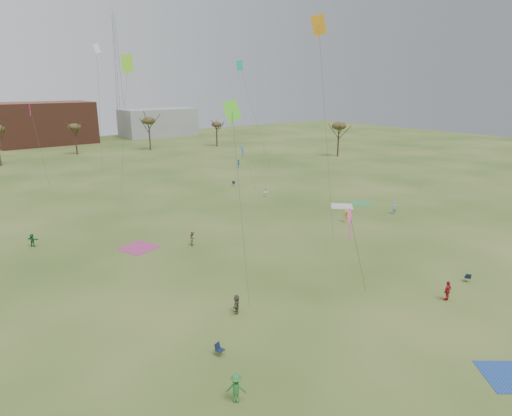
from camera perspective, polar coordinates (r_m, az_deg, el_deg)
ground at (r=38.59m, az=11.15°, el=-11.81°), size 260.00×260.00×0.00m
flyer_near_center at (r=27.40m, az=-2.57°, el=-22.08°), size 1.29×1.28×1.78m
spectator_fore_a at (r=41.16m, az=23.32°, el=-9.71°), size 1.02×0.43×1.73m
spectator_fore_b at (r=50.47m, az=-8.10°, el=-3.89°), size 0.93×0.98×1.60m
spectator_fore_c at (r=36.04m, az=-2.52°, el=-12.20°), size 1.26×1.42×1.56m
flyer_mid_b at (r=59.24m, az=11.51°, el=-1.02°), size 1.12×1.24×1.67m
flyer_mid_c at (r=64.61m, az=17.28°, el=0.05°), size 0.74×0.57×1.82m
spectator_mid_e at (r=71.07m, az=1.27°, el=2.04°), size 0.89×0.90×1.47m
flyer_far_a at (r=55.53m, az=-26.73°, el=-3.69°), size 1.23×1.36×1.51m
flyer_far_c at (r=95.82m, az=-2.27°, el=5.72°), size 0.95×1.24×1.70m
blanket_blue at (r=33.66m, az=29.77°, el=-18.25°), size 4.58×4.58×0.03m
blanket_cream at (r=66.91m, az=10.92°, el=0.22°), size 4.50×4.50×0.03m
blanket_plum at (r=51.13m, az=-14.77°, el=-4.96°), size 4.46×4.46×0.03m
blanket_olive at (r=69.13m, az=13.23°, el=0.59°), size 4.06×4.06×0.03m
camp_chair_left at (r=31.48m, az=-4.64°, el=-17.90°), size 0.65×0.68×0.87m
camp_chair_center at (r=45.72m, az=25.43°, el=-8.23°), size 0.74×0.73×0.87m
camp_chair_right at (r=78.58m, az=-2.89°, el=3.01°), size 0.73×0.74×0.87m
kites_aloft at (r=67.64m, az=-13.39°, el=16.21°), size 65.03×64.31×23.79m
tree_line at (r=104.44m, az=-24.68°, el=8.61°), size 117.44×49.32×8.91m
building_brick at (r=145.97m, az=-25.43°, el=9.77°), size 26.00×16.00×12.00m
building_grey at (r=155.52m, az=-12.39°, el=10.64°), size 24.00×12.00×9.00m
radio_tower at (r=157.48m, az=-17.26°, el=15.74°), size 1.51×1.72×41.00m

